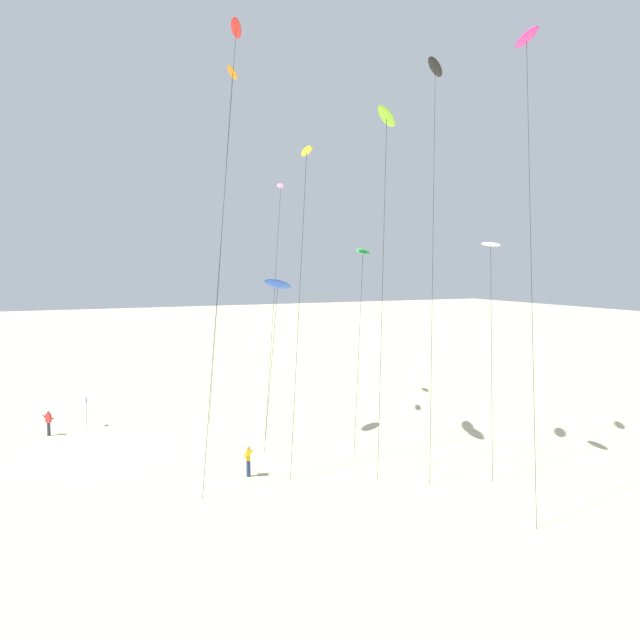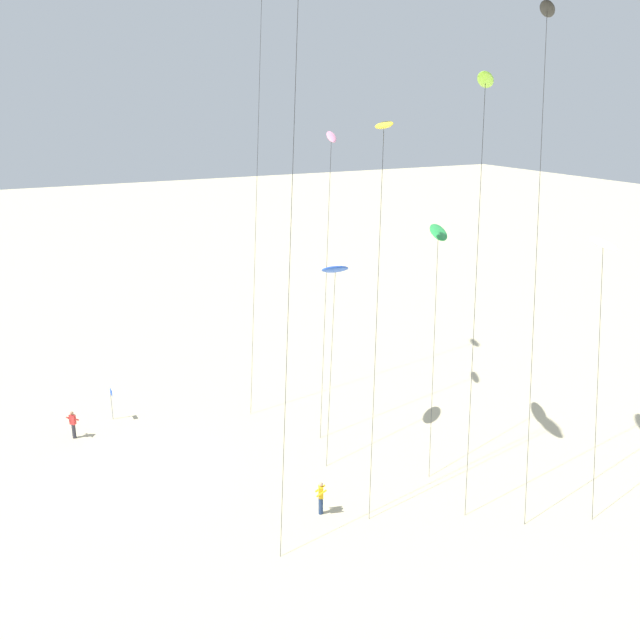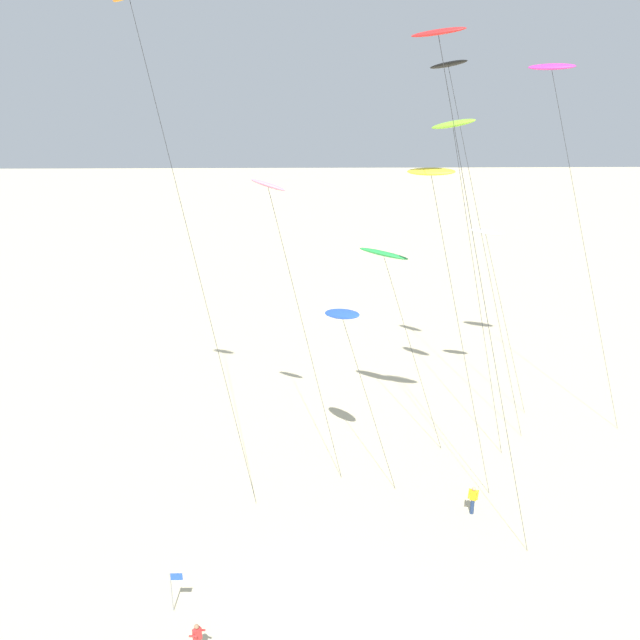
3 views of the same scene
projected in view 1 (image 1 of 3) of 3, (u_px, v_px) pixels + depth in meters
The scene contains 14 objects.
ground_plane at pixel (100, 453), 38.76m from camera, with size 260.00×260.00×0.00m, color beige.
kite_blue at pixel (278, 285), 41.74m from camera, with size 4.31×3.58×10.53m.
kite_lime at pixel (387, 119), 37.01m from camera, with size 5.17×3.99×20.14m.
kite_white at pixel (491, 247), 36.34m from camera, with size 4.38×2.86×12.53m.
kite_magenta at pixel (527, 41), 32.55m from camera, with size 7.28×4.99×22.85m.
kite_red at pixel (235, 38), 35.45m from camera, with size 6.54×4.41×24.39m.
kite_green at pixel (363, 252), 41.09m from camera, with size 5.42×3.84×12.40m.
kite_orange at pixel (232, 82), 49.55m from camera, with size 6.41×4.50×26.12m.
kite_yellow at pixel (306, 155), 37.04m from camera, with size 5.19×3.41×17.93m.
kite_pink at pixel (281, 190), 45.46m from camera, with size 5.09×3.43×17.08m.
kite_black at pixel (435, 73), 37.90m from camera, with size 6.74×5.03×23.08m.
kite_flyer_nearest at pixel (49, 422), 42.59m from camera, with size 0.73×0.73×1.67m.
kite_flyer_middle at pixel (248, 460), 34.39m from camera, with size 0.67×0.65×1.67m.
marker_flag at pixel (86, 406), 44.81m from camera, with size 0.57×0.05×2.10m.
Camera 1 is at (39.92, -4.19, 11.23)m, focal length 36.58 mm.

